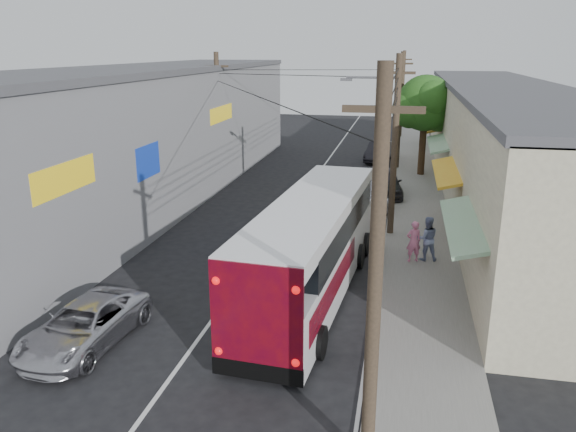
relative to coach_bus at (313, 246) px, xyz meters
name	(u,v)px	position (x,y,z in m)	size (l,w,h in m)	color
ground	(169,380)	(-2.74, -6.04, -1.74)	(120.00, 120.00, 0.00)	black
sidewalk	(417,197)	(3.76, 13.96, -1.68)	(3.00, 80.00, 0.12)	slate
building_right	(500,140)	(8.25, 15.96, 1.41)	(7.09, 40.00, 6.25)	beige
building_left	(152,131)	(-11.24, 11.96, 1.91)	(7.20, 36.00, 7.25)	slate
utility_poles	(361,123)	(0.39, 14.29, 2.39)	(11.80, 45.28, 8.00)	#473828
street_tree	(426,105)	(4.13, 19.98, 2.93)	(4.40, 4.00, 6.60)	#3F2B19
coach_bus	(313,246)	(0.00, 0.00, 0.00)	(3.37, 11.81, 3.36)	white
jeepney	(85,325)	(-5.77, -4.86, -1.11)	(2.08, 4.52, 1.26)	silver
parked_suv	(367,191)	(1.06, 11.96, -0.95)	(2.22, 5.47, 1.59)	#A2A2AA
parked_car_mid	(384,182)	(1.86, 14.22, -0.96)	(1.85, 4.60, 1.57)	#2A2A2F
parked_car_far	(379,152)	(1.06, 24.61, -1.02)	(1.52, 4.35, 1.43)	black
pedestrian_near	(414,241)	(3.44, 3.51, -0.80)	(0.60, 0.39, 1.65)	pink
pedestrian_far	(427,238)	(3.95, 3.77, -0.73)	(0.87, 0.68, 1.78)	#7C8AB4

